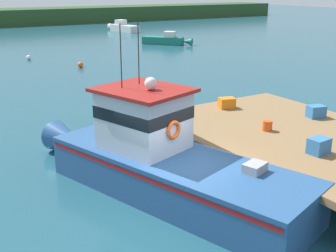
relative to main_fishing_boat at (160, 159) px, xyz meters
name	(u,v)px	position (x,y,z in m)	size (l,w,h in m)	color
ground_plane	(173,201)	(-0.03, -0.77, -1.01)	(200.00, 200.00, 0.00)	#1E4C5B
dock	(296,136)	(4.77, -0.77, 0.07)	(6.00, 9.00, 1.20)	#4C3D2D
main_fishing_boat	(160,159)	(0.00, 0.00, 0.00)	(4.83, 9.89, 4.80)	#285184
crate_stack_mid_dock	(319,146)	(3.82, -2.43, 0.42)	(0.60, 0.44, 0.46)	#3370B2
crate_stack_near_edge	(227,103)	(4.65, 2.71, 0.40)	(0.60, 0.44, 0.41)	orange
crate_single_by_cleat	(316,111)	(6.62, 0.02, 0.41)	(0.60, 0.44, 0.44)	#3370B2
bait_bucket	(267,126)	(4.04, -0.15, 0.36)	(0.32, 0.32, 0.34)	#E04C19
moored_boat_near_channel	(123,27)	(19.79, 43.11, -0.50)	(2.26, 5.93, 1.48)	silver
moored_boat_outer_mooring	(166,40)	(17.63, 28.42, -0.55)	(4.10, 4.75, 1.34)	#196B5B
mooring_buoy_spare_mooring	(29,58)	(2.90, 25.96, -0.81)	(0.39, 0.39, 0.39)	silver
mooring_buoy_channel_marker	(80,65)	(5.24, 20.38, -0.79)	(0.43, 0.43, 0.43)	#EA5B19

